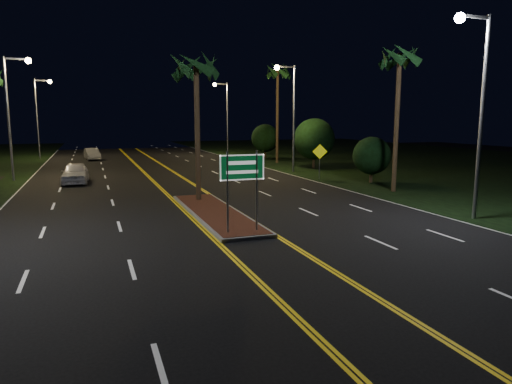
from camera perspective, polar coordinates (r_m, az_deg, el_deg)
name	(u,v)px	position (r m, az deg, el deg)	size (l,w,h in m)	color
ground	(268,254)	(15.64, 1.54, -7.82)	(120.00, 120.00, 0.00)	black
grass_right	(443,162)	(52.87, 22.35, 3.50)	(40.00, 110.00, 0.01)	black
median_island	(215,213)	(22.08, -5.14, -2.60)	(2.25, 10.25, 0.17)	gray
highway_sign	(242,175)	(17.72, -1.74, 2.14)	(1.80, 0.08, 3.20)	gray
streetlight_left_mid	(13,104)	(38.27, -28.09, 9.72)	(1.91, 0.44, 9.00)	gray
streetlight_left_far	(40,109)	(58.15, -25.39, 9.34)	(1.91, 0.44, 9.00)	gray
streetlight_right_near	(477,94)	(22.67, 25.86, 11.01)	(1.91, 0.44, 9.00)	gray
streetlight_right_mid	(290,106)	(39.38, 4.26, 10.70)	(1.91, 0.44, 9.00)	gray
streetlight_right_far	(224,110)	(58.20, -3.97, 10.18)	(1.91, 0.44, 9.00)	gray
palm_median	(196,67)	(25.17, -7.50, 15.25)	(2.40, 2.40, 8.30)	#382819
palm_right_near	(400,58)	(30.15, 17.53, 15.68)	(2.40, 2.40, 9.30)	#382819
palm_right_far	(278,73)	(47.79, 2.72, 14.62)	(2.40, 2.40, 10.30)	#382819
shrub_near	(372,156)	(33.87, 14.26, 4.42)	(2.70, 2.70, 3.30)	#382819
shrub_mid	(314,139)	(42.67, 7.28, 6.59)	(3.78, 3.78, 4.62)	#382819
shrub_far	(265,138)	(53.56, 1.16, 6.74)	(3.24, 3.24, 3.96)	#382819
car_near	(75,171)	(35.15, -21.69, 2.44)	(2.21, 5.17, 1.72)	silver
car_far	(92,153)	(54.68, -19.80, 4.60)	(1.94, 4.52, 1.51)	#ACAFB6
warning_sign	(320,156)	(34.88, 7.97, 4.44)	(1.06, 0.42, 2.68)	gray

